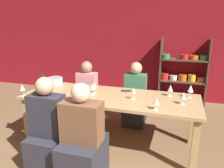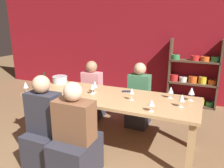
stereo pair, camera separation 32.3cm
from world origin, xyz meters
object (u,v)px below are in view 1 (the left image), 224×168
object	(u,v)px
mixing_bowl	(55,81)
cell_phone	(126,91)
wine_glass_white_a	(134,91)
wine_glass_white_c	(184,96)
person_near_b	(49,136)
person_far_b	(135,101)
person_near_a	(83,146)
wine_glass_red_b	(156,102)
wine_glass_empty_b	(92,87)
dining_table	(110,101)
wine_glass_empty_c	(22,88)
wine_bottle_green	(43,88)
person_far_a	(87,98)
wine_glass_red_a	(191,89)
shelf_unit	(182,78)
wine_glass_white_b	(94,85)
wine_glass_empty_a	(170,88)

from	to	relation	value
mixing_bowl	cell_phone	size ratio (longest dim) A/B	1.59
wine_glass_white_a	wine_glass_white_c	xyz separation A→B (m)	(0.66, 0.01, -0.01)
person_near_b	person_far_b	world-z (taller)	person_near_b
person_near_a	person_near_b	size ratio (longest dim) A/B	0.99
wine_glass_white_a	wine_glass_red_b	world-z (taller)	wine_glass_white_a
wine_glass_empty_b	dining_table	bearing A→B (deg)	8.49
person_far_b	person_near_a	bearing A→B (deg)	80.79
wine_glass_empty_c	person_near_a	size ratio (longest dim) A/B	0.15
wine_glass_red_b	wine_bottle_green	bearing A→B (deg)	179.22
dining_table	person_near_b	size ratio (longest dim) A/B	2.12
person_far_a	person_near_a	bearing A→B (deg)	112.07
wine_glass_white_c	person_near_b	size ratio (longest dim) A/B	0.14
person_near_b	wine_bottle_green	bearing A→B (deg)	127.29
wine_glass_empty_c	wine_glass_red_b	bearing A→B (deg)	1.62
dining_table	wine_glass_red_a	size ratio (longest dim) A/B	13.39
wine_glass_red_b	wine_glass_red_a	bearing A→B (deg)	55.41
wine_glass_red_a	person_far_a	bearing A→B (deg)	164.69
dining_table	person_near_a	bearing A→B (deg)	-93.61
mixing_bowl	person_far_b	xyz separation A→B (m)	(1.30, 0.52, -0.41)
wine_glass_white_c	cell_phone	bearing A→B (deg)	159.11
wine_glass_red_b	wine_glass_white_c	xyz separation A→B (m)	(0.31, 0.29, 0.01)
wine_bottle_green	person_near_b	world-z (taller)	person_near_b
wine_glass_white_c	person_far_b	size ratio (longest dim) A/B	0.15
wine_bottle_green	person_far_b	bearing A→B (deg)	44.95
person_near_b	person_far_b	xyz separation A→B (m)	(0.76, 1.58, -0.01)
mixing_bowl	wine_glass_red_b	bearing A→B (deg)	-19.10
person_far_a	wine_glass_red_a	bearing A→B (deg)	164.69
dining_table	cell_phone	bearing A→B (deg)	58.17
dining_table	wine_glass_empty_b	world-z (taller)	wine_glass_empty_b
shelf_unit	person_far_b	world-z (taller)	shelf_unit
wine_glass_white_b	person_far_a	world-z (taller)	person_far_a
wine_glass_white_a	wine_glass_red_a	xyz separation A→B (m)	(0.75, 0.30, 0.01)
wine_glass_white_a	person_far_a	xyz separation A→B (m)	(-1.06, 0.80, -0.48)
shelf_unit	person_near_b	size ratio (longest dim) A/B	1.23
wine_bottle_green	wine_glass_white_b	bearing A→B (deg)	29.32
wine_glass_empty_c	wine_glass_white_b	bearing A→B (deg)	24.79
wine_glass_empty_b	wine_glass_red_a	bearing A→B (deg)	12.09
dining_table	person_far_b	xyz separation A→B (m)	(0.21, 0.80, -0.26)
dining_table	wine_glass_white_c	bearing A→B (deg)	-2.25
wine_glass_red_a	person_far_a	xyz separation A→B (m)	(-1.81, 0.49, -0.49)
wine_glass_white_a	wine_glass_empty_a	bearing A→B (deg)	31.82
mixing_bowl	wine_glass_red_b	xyz separation A→B (m)	(1.78, -0.62, 0.04)
cell_phone	person_far_b	distance (m)	0.63
wine_bottle_green	wine_glass_red_a	bearing A→B (deg)	15.68
shelf_unit	wine_glass_white_a	bearing A→B (deg)	-106.06
wine_glass_red_a	wine_glass_white_b	distance (m)	1.39
wine_glass_white_b	wine_glass_white_c	size ratio (longest dim) A/B	1.08
wine_glass_white_c	wine_glass_red_b	bearing A→B (deg)	-136.84
wine_glass_empty_a	wine_glass_empty_b	bearing A→B (deg)	-165.40
person_near_b	cell_phone	bearing A→B (deg)	55.57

